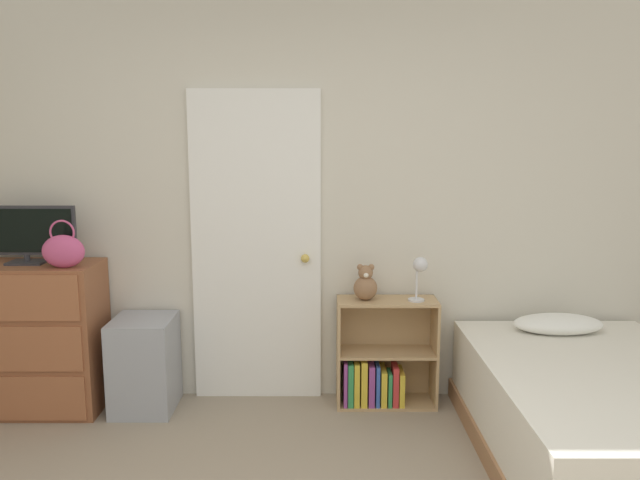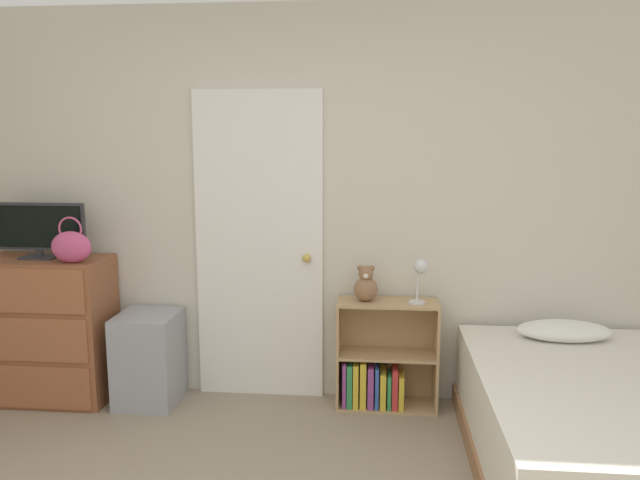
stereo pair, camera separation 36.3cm
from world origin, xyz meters
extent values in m
cube|color=beige|center=(0.00, 2.30, 1.27)|extent=(10.00, 0.06, 2.55)
cube|color=white|center=(-0.24, 2.25, 1.01)|extent=(0.84, 0.04, 2.02)
sphere|color=gold|center=(0.07, 2.20, 0.95)|extent=(0.06, 0.06, 0.06)
cube|color=brown|center=(-1.64, 2.04, 0.47)|extent=(0.86, 0.42, 0.95)
cube|color=#9D5B39|center=(-1.64, 1.82, 0.16)|extent=(0.79, 0.01, 0.28)
cube|color=#9D5B39|center=(-1.64, 1.82, 0.47)|extent=(0.79, 0.01, 0.28)
cube|color=#9D5B39|center=(-1.64, 1.82, 0.79)|extent=(0.79, 0.01, 0.28)
cube|color=#2D2D33|center=(-1.64, 2.05, 0.96)|extent=(0.22, 0.16, 0.01)
cylinder|color=#2D2D33|center=(-1.64, 2.05, 0.98)|extent=(0.04, 0.04, 0.04)
cube|color=#2D2D33|center=(-1.64, 2.05, 1.16)|extent=(0.63, 0.03, 0.30)
cube|color=black|center=(-1.64, 2.04, 1.16)|extent=(0.59, 0.01, 0.27)
ellipsoid|color=#C64C7F|center=(-1.36, 1.92, 1.05)|extent=(0.25, 0.12, 0.20)
torus|color=#C64C7F|center=(-1.36, 1.92, 1.16)|extent=(0.15, 0.01, 0.15)
cube|color=#999EA8|center=(-0.95, 2.04, 0.30)|extent=(0.38, 0.41, 0.60)
cube|color=tan|center=(0.29, 2.12, 0.35)|extent=(0.02, 0.26, 0.70)
cube|color=tan|center=(0.91, 2.12, 0.35)|extent=(0.02, 0.26, 0.70)
cube|color=tan|center=(0.60, 2.12, 0.01)|extent=(0.60, 0.26, 0.02)
cube|color=tan|center=(0.60, 2.12, 0.35)|extent=(0.60, 0.26, 0.02)
cube|color=tan|center=(0.60, 2.12, 0.69)|extent=(0.60, 0.26, 0.02)
cube|color=tan|center=(0.60, 2.25, 0.35)|extent=(0.64, 0.01, 0.70)
cube|color=#8C3F8C|center=(0.33, 2.08, 0.16)|extent=(0.02, 0.16, 0.29)
cube|color=#338C4C|center=(0.37, 2.11, 0.16)|extent=(0.03, 0.22, 0.28)
cube|color=gold|center=(0.41, 2.08, 0.16)|extent=(0.03, 0.17, 0.29)
cube|color=gold|center=(0.45, 2.09, 0.17)|extent=(0.04, 0.19, 0.30)
cube|color=#8C3F8C|center=(0.50, 2.07, 0.15)|extent=(0.04, 0.15, 0.27)
cube|color=#3359B2|center=(0.54, 2.10, 0.15)|extent=(0.02, 0.21, 0.27)
cube|color=gold|center=(0.58, 2.10, 0.13)|extent=(0.04, 0.20, 0.23)
cube|color=#338C4C|center=(0.62, 2.07, 0.13)|extent=(0.02, 0.15, 0.22)
cube|color=red|center=(0.65, 2.07, 0.15)|extent=(0.04, 0.15, 0.26)
cube|color=gold|center=(0.69, 2.10, 0.13)|extent=(0.03, 0.20, 0.22)
sphere|color=#8C6647|center=(0.46, 2.12, 0.77)|extent=(0.15, 0.15, 0.15)
sphere|color=#8C6647|center=(0.46, 2.12, 0.88)|extent=(0.09, 0.09, 0.09)
sphere|color=silver|center=(0.46, 2.08, 0.87)|extent=(0.03, 0.03, 0.03)
sphere|color=#8C6647|center=(0.42, 2.12, 0.91)|extent=(0.04, 0.04, 0.04)
sphere|color=#8C6647|center=(0.49, 2.12, 0.91)|extent=(0.04, 0.04, 0.04)
cylinder|color=silver|center=(0.78, 2.09, 0.70)|extent=(0.10, 0.10, 0.01)
cylinder|color=silver|center=(0.78, 2.09, 0.81)|extent=(0.01, 0.01, 0.20)
sphere|color=silver|center=(0.80, 2.08, 0.94)|extent=(0.09, 0.09, 0.09)
cube|color=#996B47|center=(1.65, 1.34, 0.06)|extent=(1.22, 1.83, 0.12)
cube|color=silver|center=(1.65, 1.34, 0.32)|extent=(1.19, 1.77, 0.41)
ellipsoid|color=white|center=(1.65, 1.99, 0.58)|extent=(0.55, 0.28, 0.12)
camera|label=1|loc=(0.17, -1.73, 1.73)|focal=35.00mm
camera|label=2|loc=(0.53, -1.72, 1.73)|focal=35.00mm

